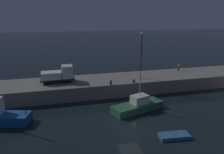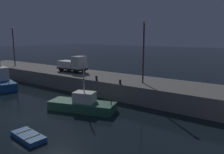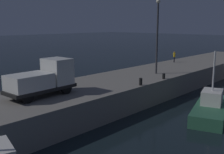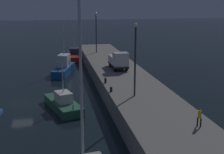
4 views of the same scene
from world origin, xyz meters
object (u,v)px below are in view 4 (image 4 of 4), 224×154
fishing_boat_orange (75,55)px  utility_truck (118,60)px  lamp_post_east (135,54)px  dockworker (200,116)px  fishing_boat_white (63,103)px  bollard_west (111,89)px  lamp_post_west (96,29)px  fishing_trawler_red (64,67)px  bollard_central (105,81)px

fishing_boat_orange → utility_truck: size_ratio=1.67×
lamp_post_east → dockworker: bearing=18.6°
fishing_boat_white → bollard_west: 5.82m
lamp_post_east → lamp_post_west: bearing=-179.8°
fishing_boat_orange → dockworker: size_ratio=5.68×
lamp_post_east → utility_truck: lamp_post_east is taller
fishing_trawler_red → fishing_boat_white: (18.09, -0.82, -0.39)m
fishing_boat_orange → lamp_post_west: bearing=32.2°
lamp_post_east → bollard_central: 7.47m
fishing_boat_white → fishing_trawler_red: bearing=177.4°
dockworker → bollard_central: size_ratio=2.43×
fishing_boat_white → lamp_post_west: lamp_post_west is taller
fishing_boat_orange → fishing_trawler_red: bearing=-12.0°
fishing_trawler_red → fishing_boat_white: fishing_trawler_red is taller
fishing_boat_white → dockworker: 16.47m
dockworker → fishing_trawler_red: bearing=-162.2°
fishing_trawler_red → bollard_central: (15.64, 4.55, 1.42)m
fishing_trawler_red → utility_truck: 11.40m
fishing_boat_orange → bollard_west: size_ratio=16.49×
lamp_post_east → bollard_central: bearing=-159.0°
lamp_post_east → bollard_west: lamp_post_east is taller
dockworker → bollard_central: bearing=-160.5°
lamp_post_east → fishing_boat_white: bearing=-113.6°
lamp_post_east → bollard_west: 5.20m
bollard_west → fishing_trawler_red: bearing=-166.8°
fishing_boat_white → bollard_west: bearing=76.3°
lamp_post_east → fishing_boat_orange: bearing=-173.6°
fishing_boat_orange → bollard_west: 32.89m
utility_truck → fishing_boat_orange: bearing=-166.8°
utility_truck → bollard_west: utility_truck is taller
dockworker → bollard_west: dockworker is taller
fishing_boat_white → utility_truck: (-10.14, 8.64, 2.76)m
lamp_post_west → dockworker: lamp_post_west is taller
fishing_boat_white → bollard_west: (1.32, 5.39, 1.76)m
lamp_post_west → bollard_central: lamp_post_west is taller
fishing_boat_white → fishing_boat_orange: bearing=173.4°
fishing_boat_white → dockworker: size_ratio=4.96×
fishing_trawler_red → fishing_boat_orange: fishing_trawler_red is taller
bollard_west → utility_truck: bearing=164.2°
fishing_trawler_red → bollard_central: 16.35m
fishing_boat_orange → fishing_boat_white: bearing=-6.6°
dockworker → fishing_boat_white: bearing=-139.4°
fishing_trawler_red → bollard_west: fishing_trawler_red is taller
fishing_trawler_red → fishing_boat_orange: size_ratio=0.98×
fishing_trawler_red → fishing_boat_orange: 13.69m
lamp_post_west → bollard_west: bearing=-4.4°
lamp_post_west → dockworker: 38.10m
fishing_boat_white → lamp_post_west: 27.16m
fishing_trawler_red → utility_truck: size_ratio=1.63×
fishing_trawler_red → lamp_post_west: (-7.34, 6.64, 5.57)m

